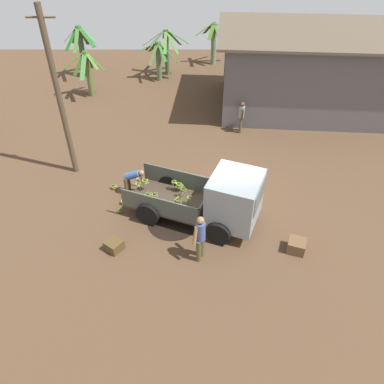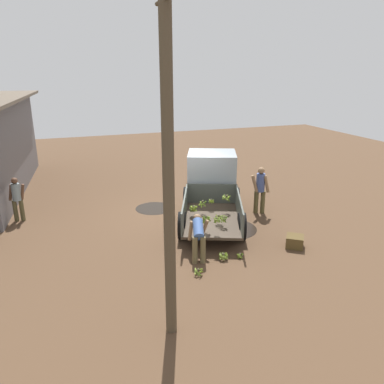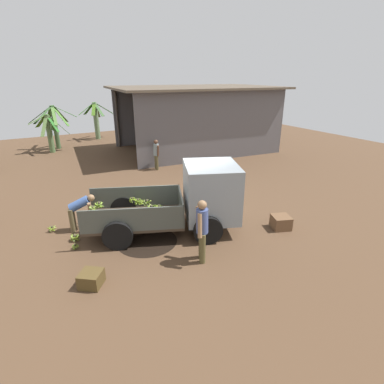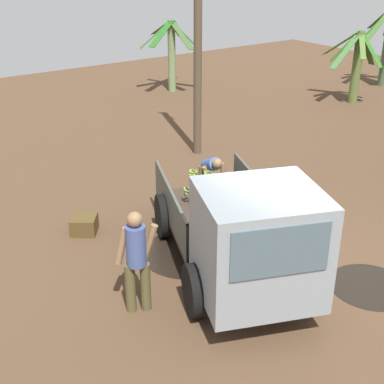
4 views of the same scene
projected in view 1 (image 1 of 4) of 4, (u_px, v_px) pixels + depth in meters
The scene contains 19 objects.
ground at pixel (219, 204), 13.97m from camera, with size 36.00×36.00×0.00m, color #503926.
mud_patch_0 at pixel (242, 190), 14.61m from camera, with size 1.39×1.39×0.01m, color black.
mud_patch_1 at pixel (173, 223), 13.13m from camera, with size 1.77×1.77×0.01m, color black.
cargo_truck at pixel (222, 200), 12.43m from camera, with size 4.89×3.31×2.10m.
warehouse_shed at pixel (326, 54), 18.85m from camera, with size 10.39×7.49×3.91m.
utility_pole at pixel (59, 97), 13.64m from camera, with size 0.96×0.21×6.43m.
banana_palm_1 at pixel (167, 50), 23.21m from camera, with size 2.91×2.78×2.77m.
banana_palm_2 at pixel (214, 43), 24.81m from camera, with size 2.74×2.25×2.69m.
banana_palm_3 at pixel (159, 60), 22.66m from camera, with size 2.27×1.78×2.35m.
banana_palm_4 at pixel (88, 72), 20.75m from camera, with size 2.30×2.12×2.53m.
banana_palm_5 at pixel (82, 50), 22.96m from camera, with size 2.00×2.50×3.05m.
person_foreground_visitor at pixel (200, 236), 11.30m from camera, with size 0.47×0.67×1.71m.
person_worker_loading at pixel (133, 179), 14.01m from camera, with size 0.84×0.68×1.15m.
person_bystander_near_shed at pixel (241, 116), 17.73m from camera, with size 0.32×0.58×1.54m.
banana_bunch_on_ground_0 at pixel (120, 210), 13.53m from camera, with size 0.20×0.20×0.16m.
banana_bunch_on_ground_1 at pixel (114, 186), 14.62m from camera, with size 0.26×0.25×0.19m.
banana_bunch_on_ground_2 at pixel (124, 201), 13.89m from camera, with size 0.29×0.29×0.21m.
wooden_crate_0 at pixel (114, 245), 12.05m from camera, with size 0.49×0.49×0.35m, color #4E3C1D.
wooden_crate_1 at pixel (297, 246), 12.00m from camera, with size 0.55×0.55×0.41m, color brown.
Camera 1 is at (-1.00, -10.69, 9.00)m, focal length 35.00 mm.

